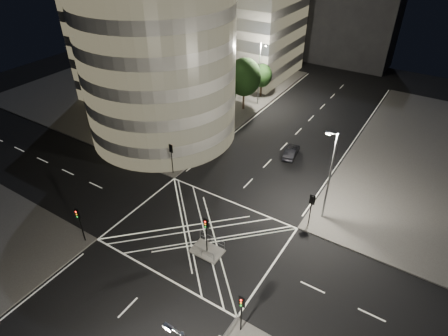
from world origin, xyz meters
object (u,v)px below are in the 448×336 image
Objects in this scene: central_island at (207,251)px; traffic_signal_fl at (171,153)px; street_lamp_left_near at (192,116)px; sedan at (291,152)px; street_lamp_left_far at (260,72)px; traffic_signal_nl at (79,219)px; traffic_signal_fr at (311,205)px; traffic_signal_island at (206,229)px; street_lamp_right_far at (330,174)px; traffic_signal_nr at (242,307)px.

central_island is 13.91m from traffic_signal_fl.
street_lamp_left_near is 2.48× the size of sedan.
central_island is at bearing -70.05° from street_lamp_left_far.
traffic_signal_fl is 0.40× the size of street_lamp_left_far.
sedan reaches higher than central_island.
traffic_signal_fr is (17.60, 13.60, 0.00)m from traffic_signal_nl.
street_lamp_left_far is (-11.44, 31.50, 2.63)m from traffic_signal_island.
street_lamp_left_near reaches higher than traffic_signal_fl.
street_lamp_left_near and street_lamp_left_far have the same top height.
sedan is (11.27, 6.18, -4.88)m from street_lamp_left_near.
street_lamp_left_near reaches higher than sedan.
street_lamp_right_far is (18.24, 2.20, 2.63)m from traffic_signal_fl.
traffic_signal_nl is 0.40× the size of street_lamp_left_far.
traffic_signal_fr is 0.40× the size of street_lamp_left_near.
sedan is (10.64, 11.38, -2.25)m from traffic_signal_fl.
traffic_signal_fl is 5.86m from street_lamp_left_near.
traffic_signal_fl reaches higher than central_island.
traffic_signal_fl is 1.00× the size of traffic_signal_nr.
street_lamp_left_far is 2.48× the size of sedan.
traffic_signal_nr is (17.60, 0.00, 0.00)m from traffic_signal_nl.
central_island is 9.08m from traffic_signal_nr.
traffic_signal_nr is at bearing -90.00° from traffic_signal_fr.
central_island is 0.75× the size of traffic_signal_nr.
traffic_signal_fl is 0.40× the size of street_lamp_left_near.
street_lamp_left_far is (-18.24, 36.80, 2.63)m from traffic_signal_nr.
traffic_signal_island is 13.13m from street_lamp_right_far.
street_lamp_right_far is (0.64, 15.80, 2.63)m from traffic_signal_nr.
street_lamp_left_near is 13.75m from sedan.
traffic_signal_nr is 0.99× the size of sedan.
street_lamp_left_far is at bearing 116.36° from traffic_signal_nr.
traffic_signal_nl is at bearing -142.31° from traffic_signal_fr.
traffic_signal_nr is at bearing -45.87° from street_lamp_left_near.
street_lamp_left_far is at bearing 109.95° from central_island.
traffic_signal_nl is 1.00× the size of traffic_signal_island.
street_lamp_right_far is at bearing 54.70° from traffic_signal_island.
sedan is at bearing 90.48° from central_island.
sedan is (-0.16, 19.68, -2.25)m from traffic_signal_island.
traffic_signal_fl is 1.00× the size of traffic_signal_island.
traffic_signal_nl is 36.90m from street_lamp_left_far.
traffic_signal_nl is 0.40× the size of street_lamp_right_far.
traffic_signal_island is 17.89m from street_lamp_left_near.
street_lamp_right_far reaches higher than sedan.
street_lamp_left_near is at bearing 164.08° from traffic_signal_fr.
traffic_signal_fl is at bearing 142.46° from central_island.
traffic_signal_fl is (-10.80, 8.30, 2.84)m from central_island.
street_lamp_left_far and street_lamp_right_far have the same top height.
traffic_signal_island is (10.80, 5.30, 0.00)m from traffic_signal_nl.
street_lamp_right_far is (18.24, 15.80, 2.63)m from traffic_signal_nl.
traffic_signal_fl is at bearing -88.43° from street_lamp_left_far.
street_lamp_left_far is (0.00, 18.00, 0.00)m from street_lamp_left_near.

